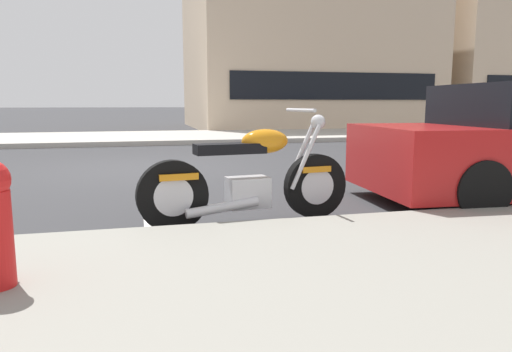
% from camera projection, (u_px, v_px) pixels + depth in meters
% --- Properties ---
extents(ground_plane, '(260.00, 260.00, 0.00)m').
position_uv_depth(ground_plane, '(143.00, 169.00, 8.70)').
color(ground_plane, '#333335').
extents(sidewalk_far_curb, '(120.00, 5.00, 0.14)m').
position_uv_depth(sidewalk_far_curb, '(458.00, 132.00, 18.48)').
color(sidewalk_far_curb, '#ADA89E').
rests_on(sidewalk_far_curb, ground).
extents(parking_stall_stripe, '(0.12, 2.20, 0.01)m').
position_uv_depth(parking_stall_stripe, '(150.00, 222.00, 4.77)').
color(parking_stall_stripe, silver).
rests_on(parking_stall_stripe, ground).
extents(parked_motorcycle, '(2.15, 0.63, 1.13)m').
position_uv_depth(parked_motorcycle, '(250.00, 180.00, 4.67)').
color(parked_motorcycle, black).
rests_on(parked_motorcycle, ground).
extents(townhouse_mid_block, '(10.64, 9.06, 8.50)m').
position_uv_depth(townhouse_mid_block, '(301.00, 40.00, 23.38)').
color(townhouse_mid_block, beige).
rests_on(townhouse_mid_block, ground).
extents(townhouse_corner_block, '(9.37, 8.46, 8.46)m').
position_uv_depth(townhouse_corner_block, '(497.00, 46.00, 25.76)').
color(townhouse_corner_block, beige).
rests_on(townhouse_corner_block, ground).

